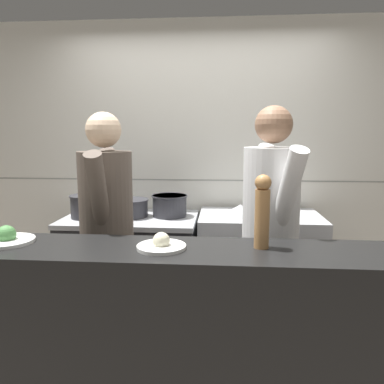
% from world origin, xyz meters
% --- Properties ---
extents(wall_back_tiled, '(8.00, 0.06, 2.60)m').
position_xyz_m(wall_back_tiled, '(0.00, 1.45, 1.30)').
color(wall_back_tiled, silver).
rests_on(wall_back_tiled, ground_plane).
extents(oven_range, '(1.14, 0.71, 0.87)m').
position_xyz_m(oven_range, '(-0.58, 1.05, 0.43)').
color(oven_range, '#232326').
rests_on(oven_range, ground_plane).
extents(prep_counter, '(1.02, 0.65, 0.91)m').
position_xyz_m(prep_counter, '(0.53, 1.05, 0.45)').
color(prep_counter, '#B7BABF').
rests_on(prep_counter, ground_plane).
extents(pass_counter, '(2.62, 0.45, 1.02)m').
position_xyz_m(pass_counter, '(-0.05, -0.30, 0.51)').
color(pass_counter, black).
rests_on(pass_counter, ground_plane).
extents(stock_pot, '(0.29, 0.29, 0.20)m').
position_xyz_m(stock_pot, '(-0.95, 1.00, 0.97)').
color(stock_pot, '#2D2D33').
rests_on(stock_pot, oven_range).
extents(sauce_pot, '(0.32, 0.32, 0.15)m').
position_xyz_m(sauce_pot, '(-0.58, 1.07, 0.95)').
color(sauce_pot, '#2D2D33').
rests_on(sauce_pot, oven_range).
extents(braising_pot, '(0.31, 0.31, 0.19)m').
position_xyz_m(braising_pot, '(-0.25, 1.11, 0.97)').
color(braising_pot, '#2D2D33').
rests_on(braising_pot, oven_range).
extents(mixing_bowl_steel, '(0.29, 0.29, 0.09)m').
position_xyz_m(mixing_bowl_steel, '(0.36, 1.03, 0.95)').
color(mixing_bowl_steel, '#B7BABF').
rests_on(mixing_bowl_steel, prep_counter).
extents(plated_dish_main, '(0.28, 0.28, 0.10)m').
position_xyz_m(plated_dish_main, '(-0.90, -0.27, 1.04)').
color(plated_dish_main, white).
rests_on(plated_dish_main, pass_counter).
extents(plated_dish_appetiser, '(0.24, 0.24, 0.09)m').
position_xyz_m(plated_dish_appetiser, '(-0.09, -0.31, 1.04)').
color(plated_dish_appetiser, white).
rests_on(plated_dish_appetiser, pass_counter).
extents(pepper_mill, '(0.08, 0.08, 0.37)m').
position_xyz_m(pepper_mill, '(0.41, -0.25, 1.21)').
color(pepper_mill, '#AD7A47').
rests_on(pepper_mill, pass_counter).
extents(chef_head_cook, '(0.39, 0.75, 1.72)m').
position_xyz_m(chef_head_cook, '(-0.55, 0.29, 0.96)').
color(chef_head_cook, black).
rests_on(chef_head_cook, ground_plane).
extents(chef_sous, '(0.45, 0.76, 1.75)m').
position_xyz_m(chef_sous, '(0.52, 0.29, 0.97)').
color(chef_sous, black).
rests_on(chef_sous, ground_plane).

